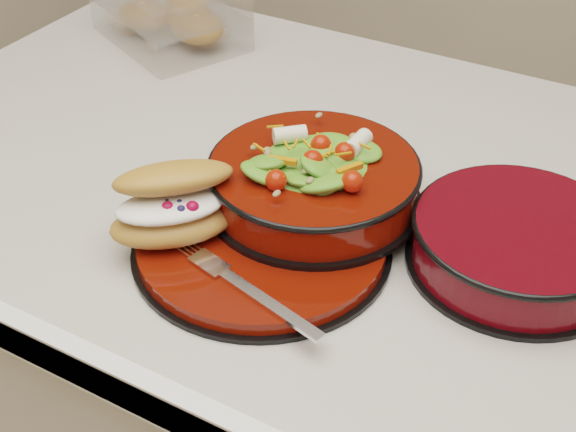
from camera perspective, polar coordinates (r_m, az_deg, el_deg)
The scene contains 7 objects.
island_counter at distance 1.25m, azimuth 3.36°, elevation -14.65°, with size 1.24×0.74×0.90m.
dinner_plate at distance 0.83m, azimuth -1.85°, elevation -1.99°, with size 0.27×0.27×0.02m.
salad_bowl at distance 0.86m, azimuth 1.85°, elevation 3.02°, with size 0.24×0.24×0.10m.
croissant at distance 0.82m, azimuth -8.12°, elevation 0.78°, with size 0.14×0.15×0.08m.
fork at distance 0.76m, azimuth -2.73°, elevation -5.32°, with size 0.17×0.06×0.00m.
pastry_box at distance 1.28m, azimuth -8.37°, elevation 14.16°, with size 0.27×0.24×0.09m.
extra_bowl at distance 0.84m, azimuth 16.04°, elevation -1.81°, with size 0.22×0.22×0.05m.
Camera 1 is at (0.32, -0.71, 1.44)m, focal length 50.00 mm.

